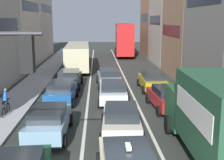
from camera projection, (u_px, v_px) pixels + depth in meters
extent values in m
cube|color=#ABABAB|center=(38.00, 80.00, 28.71)|extent=(2.60, 64.00, 0.14)
cube|color=silver|center=(90.00, 80.00, 28.96)|extent=(0.16, 60.00, 0.01)
cube|color=silver|center=(126.00, 80.00, 29.12)|extent=(0.16, 60.00, 0.01)
cube|color=black|center=(3.00, 25.00, 24.17)|extent=(0.02, 8.80, 1.10)
cube|color=beige|center=(1.00, 12.00, 34.54)|extent=(7.00, 10.90, 13.00)
cube|color=black|center=(31.00, 7.00, 34.58)|extent=(0.02, 8.80, 1.10)
cube|color=beige|center=(23.00, 13.00, 45.28)|extent=(7.00, 10.90, 13.27)
cube|color=black|center=(47.00, 9.00, 45.32)|extent=(0.02, 8.80, 1.10)
cube|color=#9E7556|center=(166.00, 21.00, 47.63)|extent=(7.00, 8.70, 11.01)
cube|color=black|center=(144.00, 17.00, 47.35)|extent=(0.02, 7.04, 1.10)
cube|color=#B2ADA3|center=(181.00, 24.00, 39.08)|extent=(7.00, 8.70, 10.26)
cube|color=black|center=(154.00, 20.00, 38.81)|extent=(0.02, 7.04, 1.10)
cube|color=#9E7556|center=(205.00, 35.00, 30.65)|extent=(7.00, 8.70, 8.40)
cube|color=black|center=(171.00, 30.00, 30.40)|extent=(0.02, 7.04, 1.10)
cube|color=black|center=(27.00, 54.00, 6.70)|extent=(0.28, 0.28, 0.84)
sphere|color=red|center=(28.00, 42.00, 6.80)|extent=(0.18, 0.18, 0.18)
sphere|color=#F2A519|center=(29.00, 53.00, 6.85)|extent=(0.18, 0.18, 0.18)
sphere|color=green|center=(29.00, 65.00, 6.90)|extent=(0.18, 0.18, 0.18)
cube|color=#1E5933|center=(194.00, 107.00, 15.06)|extent=(2.46, 2.46, 1.90)
cube|color=black|center=(188.00, 94.00, 16.18)|extent=(2.02, 0.08, 0.70)
cube|color=#234C33|center=(224.00, 116.00, 11.23)|extent=(2.55, 5.50, 2.80)
cube|color=white|center=(192.00, 109.00, 11.15)|extent=(0.15, 4.48, 0.90)
cylinder|color=black|center=(169.00, 125.00, 15.30)|extent=(0.33, 0.97, 0.96)
cylinder|color=black|center=(216.00, 124.00, 15.35)|extent=(0.33, 0.97, 0.96)
cube|color=#1E2328|center=(128.00, 157.00, 10.01)|extent=(1.64, 2.45, 0.52)
cube|color=#F2EACC|center=(128.00, 147.00, 9.94)|extent=(0.17, 0.44, 0.12)
cylinder|color=black|center=(146.00, 159.00, 11.88)|extent=(0.24, 0.65, 0.64)
cube|color=beige|center=(121.00, 122.00, 15.18)|extent=(2.02, 4.39, 0.70)
cube|color=#1E2328|center=(121.00, 112.00, 14.88)|extent=(1.70, 2.49, 0.52)
cylinder|color=black|center=(104.00, 119.00, 16.69)|extent=(0.25, 0.65, 0.64)
cylinder|color=black|center=(137.00, 119.00, 16.69)|extent=(0.25, 0.65, 0.64)
cylinder|color=black|center=(102.00, 139.00, 13.82)|extent=(0.25, 0.65, 0.64)
cylinder|color=black|center=(142.00, 139.00, 13.82)|extent=(0.25, 0.65, 0.64)
cube|color=#759EB7|center=(49.00, 123.00, 15.00)|extent=(1.86, 4.33, 0.70)
cube|color=#1E2328|center=(48.00, 113.00, 14.69)|extent=(1.62, 2.43, 0.52)
cylinder|color=black|center=(37.00, 120.00, 16.47)|extent=(0.23, 0.64, 0.64)
cylinder|color=black|center=(71.00, 120.00, 16.53)|extent=(0.23, 0.64, 0.64)
cylinder|color=black|center=(23.00, 141.00, 13.60)|extent=(0.23, 0.64, 0.64)
cylinder|color=black|center=(64.00, 141.00, 13.66)|extent=(0.23, 0.64, 0.64)
cube|color=silver|center=(113.00, 93.00, 21.13)|extent=(1.91, 4.35, 0.70)
cube|color=#1E2328|center=(113.00, 86.00, 20.83)|extent=(1.65, 2.45, 0.52)
cylinder|color=black|center=(100.00, 93.00, 22.61)|extent=(0.24, 0.65, 0.64)
cylinder|color=black|center=(125.00, 93.00, 22.65)|extent=(0.24, 0.65, 0.64)
cylinder|color=black|center=(99.00, 103.00, 19.75)|extent=(0.24, 0.65, 0.64)
cylinder|color=black|center=(127.00, 103.00, 19.79)|extent=(0.24, 0.65, 0.64)
cube|color=#194C8C|center=(61.00, 93.00, 21.12)|extent=(1.93, 4.35, 0.70)
cube|color=#1E2328|center=(61.00, 86.00, 20.81)|extent=(1.65, 2.45, 0.52)
cylinder|color=black|center=(52.00, 93.00, 22.60)|extent=(0.24, 0.65, 0.64)
cylinder|color=black|center=(77.00, 93.00, 22.64)|extent=(0.24, 0.65, 0.64)
cylinder|color=black|center=(44.00, 104.00, 19.74)|extent=(0.24, 0.65, 0.64)
cylinder|color=black|center=(73.00, 103.00, 19.77)|extent=(0.24, 0.65, 0.64)
cube|color=gray|center=(109.00, 78.00, 26.32)|extent=(1.99, 4.37, 0.70)
cube|color=#1E2328|center=(109.00, 72.00, 26.02)|extent=(1.69, 2.48, 0.52)
cylinder|color=black|center=(98.00, 79.00, 27.73)|extent=(0.25, 0.65, 0.64)
cylinder|color=black|center=(117.00, 79.00, 27.90)|extent=(0.25, 0.65, 0.64)
cylinder|color=black|center=(99.00, 86.00, 24.88)|extent=(0.25, 0.65, 0.64)
cylinder|color=black|center=(121.00, 86.00, 25.05)|extent=(0.25, 0.65, 0.64)
cube|color=black|center=(69.00, 80.00, 25.84)|extent=(1.90, 4.34, 0.70)
cube|color=#1E2328|center=(69.00, 73.00, 25.53)|extent=(1.64, 2.45, 0.52)
cylinder|color=black|center=(61.00, 80.00, 27.32)|extent=(0.24, 0.65, 0.64)
cylinder|color=black|center=(82.00, 80.00, 27.36)|extent=(0.24, 0.65, 0.64)
cylinder|color=black|center=(56.00, 87.00, 24.45)|extent=(0.24, 0.65, 0.64)
cylinder|color=black|center=(79.00, 87.00, 24.49)|extent=(0.24, 0.65, 0.64)
cube|color=#A51E1E|center=(167.00, 99.00, 19.52)|extent=(2.05, 4.40, 0.70)
cube|color=#1E2328|center=(168.00, 91.00, 19.22)|extent=(1.72, 2.50, 0.52)
cylinder|color=black|center=(148.00, 99.00, 20.92)|extent=(0.26, 0.65, 0.64)
cylinder|color=black|center=(174.00, 98.00, 21.11)|extent=(0.26, 0.65, 0.64)
cylinder|color=black|center=(159.00, 111.00, 18.07)|extent=(0.26, 0.65, 0.64)
cylinder|color=black|center=(188.00, 110.00, 18.26)|extent=(0.26, 0.65, 0.64)
cube|color=#B29319|center=(152.00, 82.00, 24.88)|extent=(1.82, 4.31, 0.70)
cube|color=#1E2328|center=(153.00, 76.00, 24.57)|extent=(1.60, 2.42, 0.52)
cylinder|color=black|center=(138.00, 82.00, 26.33)|extent=(0.22, 0.64, 0.64)
cylinder|color=black|center=(159.00, 82.00, 26.42)|extent=(0.22, 0.64, 0.64)
cylinder|color=black|center=(144.00, 90.00, 23.46)|extent=(0.22, 0.64, 0.64)
cylinder|color=black|center=(167.00, 90.00, 23.56)|extent=(0.22, 0.64, 0.64)
cube|color=#BFB793|center=(78.00, 55.00, 34.59)|extent=(2.84, 10.58, 2.40)
cube|color=black|center=(78.00, 52.00, 34.52)|extent=(2.85, 9.95, 0.70)
cylinder|color=black|center=(69.00, 61.00, 38.42)|extent=(0.33, 1.01, 1.00)
cylinder|color=black|center=(89.00, 61.00, 38.62)|extent=(0.33, 1.01, 1.00)
cylinder|color=black|center=(65.00, 70.00, 31.65)|extent=(0.33, 1.01, 1.00)
cylinder|color=black|center=(89.00, 70.00, 31.85)|extent=(0.33, 1.01, 1.00)
cube|color=#B21919|center=(124.00, 45.00, 47.91)|extent=(2.95, 10.60, 2.40)
cube|color=black|center=(124.00, 43.00, 47.84)|extent=(2.95, 9.97, 0.70)
cube|color=#B21919|center=(124.00, 31.00, 47.46)|extent=(2.95, 10.60, 2.16)
cube|color=black|center=(124.00, 29.00, 47.42)|extent=(2.95, 9.97, 0.64)
cylinder|color=black|center=(116.00, 50.00, 51.85)|extent=(0.34, 1.01, 1.00)
cylinder|color=black|center=(130.00, 50.00, 51.86)|extent=(0.34, 1.01, 1.00)
cylinder|color=black|center=(116.00, 55.00, 45.05)|extent=(0.34, 1.01, 1.00)
cylinder|color=black|center=(133.00, 55.00, 45.07)|extent=(0.34, 1.01, 1.00)
torus|color=black|center=(8.00, 108.00, 18.66)|extent=(0.09, 0.68, 0.68)
torus|color=black|center=(4.00, 113.00, 17.63)|extent=(0.09, 0.68, 0.68)
cylinder|color=black|center=(5.00, 102.00, 18.05)|extent=(0.10, 0.95, 0.05)
cylinder|color=black|center=(5.00, 107.00, 17.90)|extent=(0.04, 0.04, 0.55)
cylinder|color=black|center=(7.00, 99.00, 18.43)|extent=(0.50, 0.06, 0.04)
cylinder|color=#232833|center=(4.00, 102.00, 17.98)|extent=(0.16, 0.45, 0.30)
cylinder|color=#232833|center=(7.00, 102.00, 17.99)|extent=(0.16, 0.45, 0.30)
cylinder|color=#2659B2|center=(5.00, 96.00, 17.87)|extent=(0.32, 0.47, 0.62)
sphere|color=tan|center=(5.00, 90.00, 17.92)|extent=(0.22, 0.22, 0.22)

